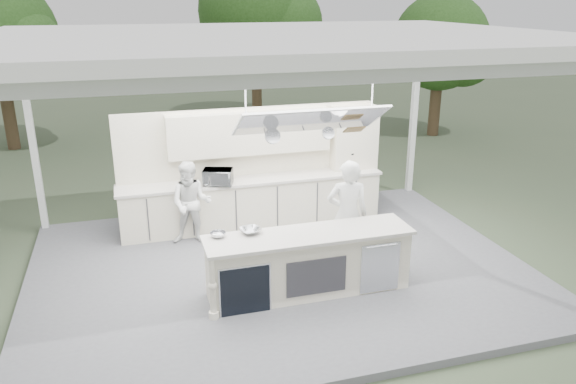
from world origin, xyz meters
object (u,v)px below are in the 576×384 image
object	(u,v)px
head_chef	(347,215)
sous_chef	(191,203)
back_counter	(253,201)
demo_island	(308,263)

from	to	relation	value
head_chef	sous_chef	world-z (taller)	head_chef
back_counter	head_chef	bearing A→B (deg)	-64.44
demo_island	sous_chef	xyz separation A→B (m)	(-1.42, 2.29, 0.28)
demo_island	sous_chef	world-z (taller)	sous_chef
back_counter	head_chef	world-z (taller)	head_chef
head_chef	sous_chef	size ratio (longest dim) A/B	1.20
sous_chef	back_counter	bearing A→B (deg)	38.54
demo_island	head_chef	distance (m)	1.15
back_counter	sous_chef	size ratio (longest dim) A/B	3.35
demo_island	sous_chef	distance (m)	2.71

